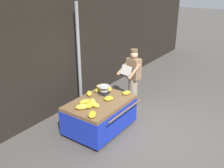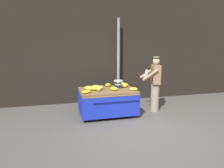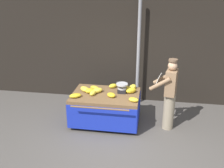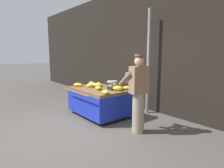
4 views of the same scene
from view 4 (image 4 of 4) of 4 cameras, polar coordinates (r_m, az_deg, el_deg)
ground_plane at (r=4.63m, az=-11.23°, el=-13.07°), size 60.00×60.00×0.00m
back_wall at (r=6.01m, az=11.90°, el=10.70°), size 16.00×0.24×3.84m
street_pole at (r=5.60m, az=10.66°, el=6.26°), size 0.09×0.09×2.94m
banana_cart at (r=5.41m, az=-3.71°, el=-3.42°), size 1.63×1.32×0.77m
weighing_scale at (r=5.14m, az=0.09°, el=-0.37°), size 0.28×0.28×0.23m
banana_bunch_0 at (r=5.84m, az=-6.05°, el=0.14°), size 0.34×0.32×0.12m
banana_bunch_1 at (r=5.52m, az=0.49°, el=-0.40°), size 0.25×0.24×0.11m
banana_bunch_2 at (r=5.15m, az=-4.03°, el=-1.15°), size 0.28×0.27×0.10m
banana_bunch_3 at (r=5.54m, az=-6.30°, el=-0.41°), size 0.18×0.26×0.11m
banana_bunch_4 at (r=5.22m, az=2.15°, el=-1.00°), size 0.32×0.24×0.10m
banana_bunch_5 at (r=4.99m, az=1.75°, el=-1.30°), size 0.31×0.29×0.13m
banana_bunch_6 at (r=5.72m, az=-3.90°, el=-0.04°), size 0.30×0.23×0.11m
banana_bunch_7 at (r=5.56m, az=-4.53°, el=-0.31°), size 0.30×0.30×0.12m
banana_bunch_8 at (r=5.68m, az=-5.97°, el=-0.12°), size 0.28×0.27×0.12m
banana_bunch_9 at (r=5.76m, az=-10.00°, el=-0.19°), size 0.33×0.28×0.10m
banana_bunch_10 at (r=4.62m, az=-1.95°, el=-2.37°), size 0.27×0.21×0.09m
banana_bunch_11 at (r=5.18m, az=4.41°, el=-1.13°), size 0.21×0.28×0.09m
vendor_person at (r=4.21m, az=7.74°, el=-2.74°), size 0.64×0.59×1.71m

